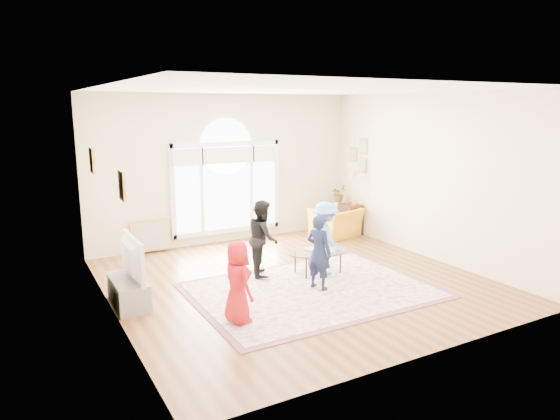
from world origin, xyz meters
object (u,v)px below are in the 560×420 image
tv_console (128,292)px  coffee_table (318,252)px  area_rug (312,290)px  armchair (337,222)px  television (127,258)px

tv_console → coffee_table: coffee_table is taller
area_rug → armchair: 3.57m
television → coffee_table: television is taller
television → armchair: size_ratio=1.08×
coffee_table → armchair: 2.69m
television → armchair: bearing=19.9°
area_rug → television: (-2.72, 0.82, 0.73)m
television → armchair: television is taller
tv_console → armchair: (5.10, 1.84, 0.12)m
tv_console → television: 0.53m
area_rug → tv_console: tv_console is taller
television → coffee_table: bearing=-2.7°
tv_console → area_rug: bearing=-16.6°
area_rug → armchair: armchair is taller
coffee_table → armchair: size_ratio=1.10×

